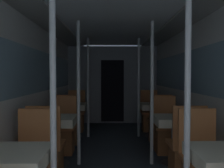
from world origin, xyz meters
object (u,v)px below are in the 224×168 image
(support_pole_left_0, at_px, (53,108))
(chair_left_near_2, at_px, (68,128))
(support_pole_left_1, at_px, (79,93))
(dining_table_left_2, at_px, (73,109))
(chair_right_near_2, at_px, (159,128))
(chair_right_far_2, at_px, (150,118))
(chair_right_far_1, at_px, (166,135))
(chair_left_far_1, at_px, (63,135))
(chair_left_far_2, at_px, (76,118))
(support_pole_right_1, at_px, (152,93))
(dining_table_right_2, at_px, (154,109))
(support_pole_right_0, at_px, (187,108))
(support_pole_left_2, at_px, (88,88))
(dining_table_left_0, at_px, (12,164))
(dining_table_right_1, at_px, (174,124))
(chair_right_near_1, at_px, (185,156))
(support_pole_right_2, at_px, (139,88))
(chair_left_near_1, at_px, (47,157))
(dining_table_left_1, at_px, (56,124))

(support_pole_left_0, xyz_separation_m, chair_left_near_2, (-0.34, 2.84, -0.78))
(support_pole_left_1, xyz_separation_m, dining_table_left_2, (-0.34, 1.70, -0.47))
(chair_right_near_2, distance_m, chair_right_far_2, 1.13)
(support_pole_left_0, height_order, chair_right_far_1, support_pole_left_0)
(chair_left_far_1, bearing_deg, chair_left_far_2, -90.00)
(support_pole_right_1, height_order, dining_table_right_2, support_pole_right_1)
(support_pole_left_0, distance_m, support_pole_right_0, 1.11)
(chair_left_far_2, relative_size, dining_table_right_2, 1.35)
(support_pole_left_2, relative_size, chair_right_far_2, 2.20)
(support_pole_left_0, distance_m, chair_left_far_2, 4.06)
(support_pole_left_1, bearing_deg, dining_table_right_2, 49.58)
(dining_table_left_0, bearing_deg, chair_left_near_2, 90.00)
(dining_table_right_1, xyz_separation_m, chair_right_far_1, (-0.00, 0.57, -0.31))
(dining_table_left_0, height_order, chair_right_far_1, chair_right_far_1)
(chair_left_near_2, bearing_deg, chair_right_far_2, 32.25)
(support_pole_left_2, relative_size, support_pole_right_1, 1.00)
(chair_right_near_1, relative_size, support_pole_right_2, 0.45)
(chair_left_far_1, distance_m, chair_left_far_2, 1.70)
(chair_left_near_1, xyz_separation_m, chair_left_far_1, (0.00, 1.13, 0.00))
(support_pole_left_2, relative_size, dining_table_right_1, 2.97)
(support_pole_left_1, distance_m, support_pole_right_0, 2.03)
(support_pole_left_0, distance_m, dining_table_right_1, 2.28)
(chair_right_far_2, bearing_deg, chair_right_near_2, 90.00)
(dining_table_right_2, bearing_deg, chair_left_far_1, -147.60)
(chair_left_near_1, bearing_deg, support_pole_left_0, -73.27)
(support_pole_left_1, height_order, support_pole_left_2, same)
(chair_left_far_1, distance_m, chair_right_far_1, 1.79)
(chair_left_far_1, relative_size, support_pole_left_1, 0.45)
(chair_left_near_1, distance_m, dining_table_left_2, 2.29)
(support_pole_right_0, xyz_separation_m, dining_table_right_1, (0.34, 1.70, -0.47))
(dining_table_left_2, xyz_separation_m, support_pole_right_2, (1.45, 0.00, 0.47))
(chair_left_near_1, relative_size, chair_right_far_1, 1.00)
(support_pole_left_1, bearing_deg, chair_right_near_1, -21.30)
(dining_table_left_1, height_order, chair_right_far_1, chair_right_far_1)
(support_pole_left_0, distance_m, chair_right_far_1, 2.80)
(chair_left_far_1, bearing_deg, dining_table_left_1, 90.00)
(support_pole_right_1, bearing_deg, dining_table_left_2, 130.42)
(support_pole_left_1, height_order, dining_table_left_2, support_pole_left_1)
(support_pole_right_1, distance_m, chair_right_far_2, 2.42)
(support_pole_right_1, bearing_deg, dining_table_left_0, -130.42)
(dining_table_left_1, height_order, chair_left_far_2, chair_left_far_2)
(chair_right_near_2, bearing_deg, chair_right_far_1, -90.00)
(chair_right_far_1, xyz_separation_m, chair_right_near_2, (0.00, 0.57, 0.00))
(chair_left_near_2, bearing_deg, chair_left_far_2, 90.00)
(chair_left_near_2, xyz_separation_m, chair_left_far_2, (0.00, 1.13, 0.00))
(chair_left_near_2, bearing_deg, chair_right_near_2, 0.00)
(dining_table_right_1, bearing_deg, chair_left_far_2, 128.32)
(support_pole_left_0, xyz_separation_m, support_pole_right_2, (1.11, 3.40, 0.00))
(chair_right_far_1, bearing_deg, chair_left_far_2, -43.53)
(support_pole_left_2, bearing_deg, support_pole_right_1, -56.94)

